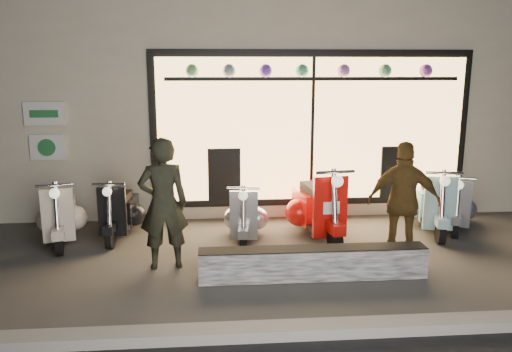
{
  "coord_description": "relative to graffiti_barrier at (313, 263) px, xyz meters",
  "views": [
    {
      "loc": [
        -0.82,
        -6.4,
        2.56
      ],
      "look_at": [
        -0.26,
        0.6,
        1.05
      ],
      "focal_mm": 35.0,
      "sensor_mm": 36.0,
      "label": 1
    }
  ],
  "objects": [
    {
      "name": "shop_building",
      "position": [
        -0.34,
        5.63,
        1.9
      ],
      "size": [
        10.2,
        6.23,
        4.2
      ],
      "color": "beige",
      "rests_on": "ground"
    },
    {
      "name": "woman",
      "position": [
        1.33,
        0.55,
        0.61
      ],
      "size": [
        1.02,
        0.63,
        1.63
      ],
      "primitive_type": "imported",
      "rotation": [
        0.0,
        0.0,
        2.88
      ],
      "color": "brown",
      "rests_on": "ground"
    },
    {
      "name": "graffiti_barrier",
      "position": [
        0.0,
        0.0,
        0.0
      ],
      "size": [
        2.83,
        0.28,
        0.4
      ],
      "primitive_type": "cube",
      "color": "black",
      "rests_on": "ground"
    },
    {
      "name": "scooter_grey",
      "position": [
        2.75,
        1.92,
        0.17
      ],
      "size": [
        0.75,
        1.25,
        0.91
      ],
      "rotation": [
        0.0,
        0.0,
        -0.42
      ],
      "color": "black",
      "rests_on": "ground"
    },
    {
      "name": "scooter_cream",
      "position": [
        -3.54,
        1.74,
        0.19
      ],
      "size": [
        0.63,
        1.37,
        0.97
      ],
      "rotation": [
        0.0,
        0.0,
        0.22
      ],
      "color": "black",
      "rests_on": "ground"
    },
    {
      "name": "scooter_black",
      "position": [
        -2.69,
        1.95,
        0.17
      ],
      "size": [
        0.45,
        1.29,
        0.92
      ],
      "rotation": [
        0.0,
        0.0,
        -0.06
      ],
      "color": "black",
      "rests_on": "ground"
    },
    {
      "name": "man",
      "position": [
        -1.87,
        0.52,
        0.66
      ],
      "size": [
        0.69,
        0.51,
        1.73
      ],
      "primitive_type": "imported",
      "rotation": [
        0.0,
        0.0,
        3.31
      ],
      "color": "black",
      "rests_on": "ground"
    },
    {
      "name": "kerb",
      "position": [
        -0.35,
        -1.35,
        -0.14
      ],
      "size": [
        40.0,
        0.25,
        0.12
      ],
      "primitive_type": "cube",
      "color": "slate",
      "rests_on": "ground"
    },
    {
      "name": "scooter_blue",
      "position": [
        2.31,
        1.83,
        0.22
      ],
      "size": [
        0.69,
        1.46,
        1.04
      ],
      "rotation": [
        0.0,
        0.0,
        -0.24
      ],
      "color": "black",
      "rests_on": "ground"
    },
    {
      "name": "scooter_red",
      "position": [
        0.36,
        1.65,
        0.25
      ],
      "size": [
        0.65,
        1.59,
        1.13
      ],
      "rotation": [
        0.0,
        0.0,
        0.14
      ],
      "color": "black",
      "rests_on": "ground"
    },
    {
      "name": "ground",
      "position": [
        -0.35,
        0.65,
        -0.2
      ],
      "size": [
        40.0,
        40.0,
        0.0
      ],
      "primitive_type": "plane",
      "color": "#383533",
      "rests_on": "ground"
    },
    {
      "name": "scooter_silver",
      "position": [
        -0.75,
        1.62,
        0.16
      ],
      "size": [
        0.48,
        1.27,
        0.9
      ],
      "rotation": [
        0.0,
        0.0,
        -0.1
      ],
      "color": "black",
      "rests_on": "ground"
    }
  ]
}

